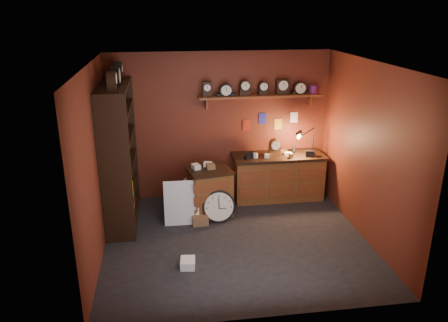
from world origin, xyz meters
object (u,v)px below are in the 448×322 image
workbench (278,174)px  low_cabinet (210,190)px  big_round_clock (219,206)px  shelving_unit (117,149)px

workbench → low_cabinet: (-1.34, -0.49, -0.03)m
low_cabinet → big_round_clock: low_cabinet is taller
workbench → big_round_clock: bearing=-146.7°
low_cabinet → big_round_clock: bearing=-81.8°
low_cabinet → workbench: bearing=8.5°
low_cabinet → big_round_clock: 0.37m
shelving_unit → workbench: shelving_unit is taller
workbench → big_round_clock: 1.48m
workbench → shelving_unit: bearing=-170.1°
big_round_clock → workbench: bearing=33.3°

